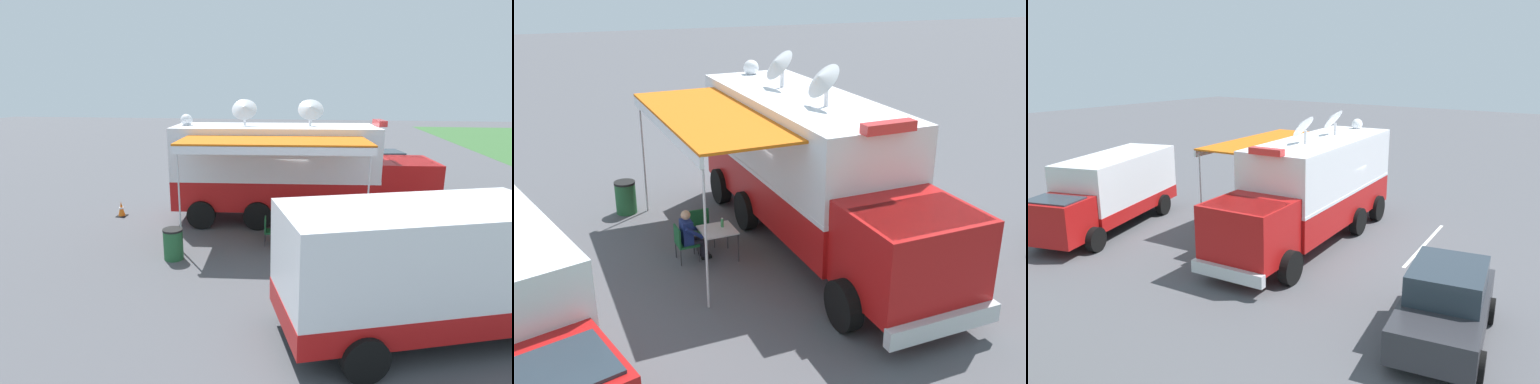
# 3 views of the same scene
# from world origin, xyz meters

# --- Properties ---
(ground_plane) EXTENTS (100.00, 100.00, 0.00)m
(ground_plane) POSITION_xyz_m (0.00, 0.00, 0.00)
(ground_plane) COLOR #515156
(lot_stripe) EXTENTS (0.50, 4.79, 0.01)m
(lot_stripe) POSITION_xyz_m (-3.62, -1.02, 0.00)
(lot_stripe) COLOR silver
(lot_stripe) RESTS_ON ground
(command_truck) EXTENTS (5.46, 9.66, 4.53)m
(command_truck) POSITION_xyz_m (-0.03, 0.75, 1.95)
(command_truck) COLOR #B71414
(command_truck) RESTS_ON ground
(folding_table) EXTENTS (0.86, 0.86, 0.73)m
(folding_table) POSITION_xyz_m (2.40, 0.96, 0.67)
(folding_table) COLOR silver
(folding_table) RESTS_ON ground
(water_bottle) EXTENTS (0.07, 0.07, 0.22)m
(water_bottle) POSITION_xyz_m (2.25, 0.85, 0.83)
(water_bottle) COLOR #3F9959
(water_bottle) RESTS_ON folding_table
(folding_chair_at_table) EXTENTS (0.52, 0.52, 0.87)m
(folding_chair_at_table) POSITION_xyz_m (3.20, 0.84, 0.51)
(folding_chair_at_table) COLOR #19562D
(folding_chair_at_table) RESTS_ON ground
(folding_chair_beside_table) EXTENTS (0.52, 0.52, 0.87)m
(folding_chair_beside_table) POSITION_xyz_m (2.60, 0.11, 0.51)
(folding_chair_beside_table) COLOR #19562D
(folding_chair_beside_table) RESTS_ON ground
(seated_responder) EXTENTS (0.68, 0.58, 1.25)m
(seated_responder) POSITION_xyz_m (3.01, 0.83, 0.65)
(seated_responder) COLOR navy
(seated_responder) RESTS_ON ground
(trash_bin) EXTENTS (0.57, 0.57, 0.91)m
(trash_bin) POSITION_xyz_m (4.12, -2.50, 0.46)
(trash_bin) COLOR #235B33
(trash_bin) RESTS_ON ground
(traffic_cone) EXTENTS (0.36, 0.36, 0.58)m
(traffic_cone) POSITION_xyz_m (0.54, -5.85, 0.28)
(traffic_cone) COLOR black
(traffic_cone) RESTS_ON ground
(support_truck) EXTENTS (4.02, 7.10, 2.70)m
(support_truck) POSITION_xyz_m (6.93, 3.90, 1.39)
(support_truck) COLOR white
(support_truck) RESTS_ON ground
(car_behind_truck) EXTENTS (2.52, 4.44, 1.76)m
(car_behind_truck) POSITION_xyz_m (-6.16, 4.80, 0.88)
(car_behind_truck) COLOR #2D2D33
(car_behind_truck) RESTS_ON ground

